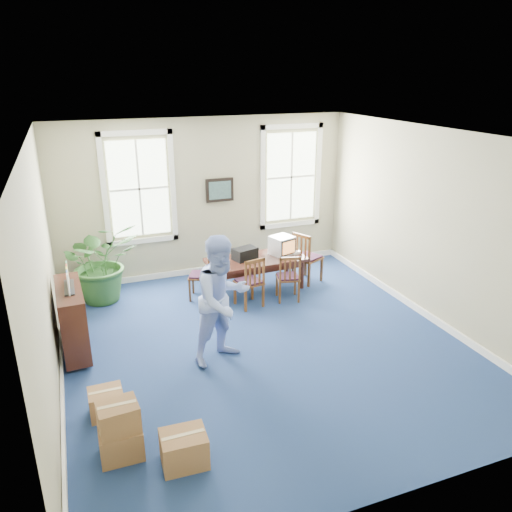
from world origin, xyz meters
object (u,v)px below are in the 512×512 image
object	(u,v)px
conference_table	(256,274)
crt_tv	(282,245)
cardboard_boxes	(135,420)
potted_plant	(101,262)
man	(223,300)
credenza	(73,322)
chair_near_left	(249,281)

from	to	relation	value
conference_table	crt_tv	size ratio (longest dim) A/B	4.28
cardboard_boxes	crt_tv	bearing A→B (deg)	47.23
potted_plant	cardboard_boxes	xyz separation A→B (m)	(-0.01, -4.18, -0.40)
cardboard_boxes	man	bearing A→B (deg)	44.02
credenza	potted_plant	xyz separation A→B (m)	(0.58, 1.76, 0.25)
conference_table	credenza	xyz separation A→B (m)	(-3.39, -1.18, 0.18)
conference_table	credenza	world-z (taller)	credenza
cardboard_boxes	credenza	bearing A→B (deg)	103.10
crt_tv	cardboard_boxes	size ratio (longest dim) A/B	0.35
conference_table	crt_tv	distance (m)	0.75
man	credenza	size ratio (longest dim) A/B	1.51
chair_near_left	credenza	size ratio (longest dim) A/B	0.75
conference_table	chair_near_left	distance (m)	0.76
potted_plant	cardboard_boxes	size ratio (longest dim) A/B	1.21
man	credenza	xyz separation A→B (m)	(-2.05, 0.99, -0.46)
conference_table	cardboard_boxes	xyz separation A→B (m)	(-2.82, -3.61, 0.04)
conference_table	crt_tv	xyz separation A→B (m)	(0.55, 0.04, 0.50)
man	cardboard_boxes	bearing A→B (deg)	-156.93
conference_table	potted_plant	world-z (taller)	potted_plant
potted_plant	cardboard_boxes	world-z (taller)	potted_plant
potted_plant	chair_near_left	bearing A→B (deg)	-26.57
potted_plant	cardboard_boxes	distance (m)	4.20
crt_tv	man	world-z (taller)	man
conference_table	credenza	distance (m)	3.59
chair_near_left	cardboard_boxes	size ratio (longest dim) A/B	0.77
conference_table	crt_tv	bearing A→B (deg)	1.58
crt_tv	potted_plant	distance (m)	3.41
conference_table	cardboard_boxes	world-z (taller)	cardboard_boxes
man	potted_plant	distance (m)	3.13
credenza	potted_plant	distance (m)	1.87
credenza	crt_tv	bearing A→B (deg)	15.05
crt_tv	conference_table	bearing A→B (deg)	166.19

